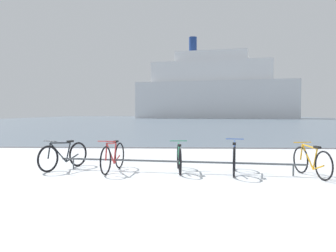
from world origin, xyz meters
The scene contains 8 objects.
ground centered at (0.00, 53.90, -0.04)m, with size 80.00×132.00×0.08m.
bike_rack centered at (0.66, 4.16, 0.27)m, with size 6.20×0.95×0.31m.
bicycle_0 centered at (-2.38, 4.55, 0.36)m, with size 0.83×1.61×0.80m.
bicycle_1 centered at (-0.99, 4.26, 0.38)m, with size 0.46×1.71×0.83m.
bicycle_2 centered at (0.72, 4.29, 0.35)m, with size 0.46×1.64×0.77m.
bicycle_3 centered at (2.09, 4.05, 0.38)m, with size 0.48×1.71×0.85m.
bicycle_4 centered at (3.86, 3.71, 0.36)m, with size 0.48×1.61×0.79m.
ferry_ship centered at (9.44, 80.33, 6.85)m, with size 40.13×19.12×20.39m.
Camera 1 is at (0.72, -4.35, 1.53)m, focal length 36.09 mm.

